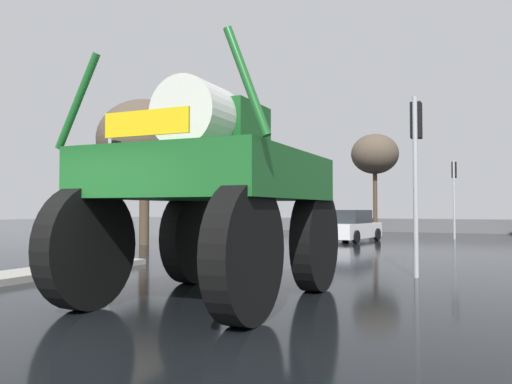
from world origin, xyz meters
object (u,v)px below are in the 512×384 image
object	(u,v)px
sedan_ahead	(350,227)
traffic_signal_far_left	(454,181)
traffic_signal_near_left	(113,171)
traffic_signal_near_right	(416,146)
bare_tree_left	(145,141)
oversize_sprayer	(213,188)
bare_tree_far_center	(375,155)

from	to	relation	value
sedan_ahead	traffic_signal_far_left	world-z (taller)	traffic_signal_far_left
traffic_signal_near_left	traffic_signal_far_left	distance (m)	18.48
traffic_signal_near_right	traffic_signal_far_left	size ratio (longest dim) A/B	1.01
traffic_signal_near_left	traffic_signal_far_left	size ratio (longest dim) A/B	0.91
traffic_signal_near_right	traffic_signal_near_left	bearing A→B (deg)	179.96
sedan_ahead	traffic_signal_near_right	bearing A→B (deg)	-150.18
traffic_signal_near_left	traffic_signal_far_left	world-z (taller)	traffic_signal_far_left
sedan_ahead	bare_tree_left	distance (m)	10.50
oversize_sprayer	sedan_ahead	size ratio (longest dim) A/B	1.21
oversize_sprayer	traffic_signal_near_right	world-z (taller)	traffic_signal_near_right
traffic_signal_far_left	traffic_signal_near_right	bearing A→B (deg)	-88.74
bare_tree_left	sedan_ahead	bearing A→B (deg)	39.25
sedan_ahead	bare_tree_far_center	xyz separation A→B (m)	(-0.70, 8.97, 4.39)
traffic_signal_near_left	bare_tree_far_center	size ratio (longest dim) A/B	0.58
traffic_signal_near_left	bare_tree_far_center	distance (m)	21.57
sedan_ahead	traffic_signal_near_left	world-z (taller)	traffic_signal_near_left
bare_tree_far_center	traffic_signal_far_left	bearing A→B (deg)	-42.96
traffic_signal_far_left	bare_tree_left	size ratio (longest dim) A/B	0.65
traffic_signal_near_left	oversize_sprayer	bearing A→B (deg)	-36.68
traffic_signal_near_left	bare_tree_left	bearing A→B (deg)	119.62
traffic_signal_far_left	bare_tree_far_center	xyz separation A→B (m)	(-5.15, 4.80, 2.09)
sedan_ahead	traffic_signal_far_left	xyz separation A→B (m)	(4.45, 4.17, 2.30)
traffic_signal_near_right	traffic_signal_far_left	world-z (taller)	traffic_signal_near_right
sedan_ahead	traffic_signal_near_right	xyz separation A→B (m)	(4.81, -12.20, 2.32)
oversize_sprayer	traffic_signal_near_right	size ratio (longest dim) A/B	1.25
oversize_sprayer	bare_tree_left	distance (m)	14.53
sedan_ahead	traffic_signal_near_right	size ratio (longest dim) A/B	1.03
traffic_signal_near_left	bare_tree_left	size ratio (longest dim) A/B	0.59
sedan_ahead	traffic_signal_far_left	size ratio (longest dim) A/B	1.04
traffic_signal_near_left	bare_tree_left	distance (m)	7.16
bare_tree_left	traffic_signal_far_left	bearing A→B (deg)	40.74
sedan_ahead	bare_tree_left	size ratio (longest dim) A/B	0.67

